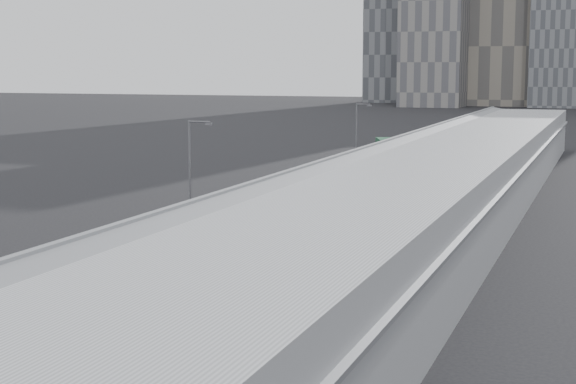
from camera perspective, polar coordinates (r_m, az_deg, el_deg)
The scene contains 20 objects.
sidewalk at distance 76.85m, azimuth 6.88°, elevation -2.22°, with size 10.00×170.00×0.12m, color gray.
lane_line at distance 79.88m, azimuth -0.47°, elevation -1.81°, with size 0.12×160.00×0.02m, color gold.
depot at distance 75.51m, azimuth 9.87°, elevation 0.19°, with size 12.45×160.40×7.20m.
bus_1 at distance 47.32m, azimuth -11.21°, elevation -6.94°, with size 3.73×12.61×3.63m.
bus_2 at distance 59.58m, azimuth -3.84°, elevation -3.54°, with size 4.18×14.10×4.06m.
bus_3 at distance 70.22m, azimuth -0.09°, elevation -1.75°, with size 3.10×14.06×4.10m.
bus_4 at distance 86.16m, azimuth 3.74°, elevation 0.02°, with size 4.09×13.85×3.99m.
bus_5 at distance 99.15m, azimuth 5.80°, elevation 0.95°, with size 3.39×12.56×3.63m.
bus_6 at distance 110.19m, azimuth 7.64°, elevation 1.63°, with size 2.81×12.57×3.66m.
bus_7 at distance 124.95m, azimuth 9.08°, elevation 2.36°, with size 3.30×12.89×3.73m.
bus_8 at distance 137.49m, azimuth 10.20°, elevation 2.83°, with size 2.81×12.57×3.67m.
tree_1 at distance 54.72m, azimuth -1.85°, elevation -3.25°, with size 1.37×1.37×3.68m.
tree_2 at distance 80.72m, azimuth 5.63°, elevation 0.84°, with size 1.22×1.22×4.34m.
tree_3 at distance 102.17m, azimuth 8.41°, elevation 1.98°, with size 2.43×2.43×4.30m.
tree_4 at distance 126.18m, azimuth 10.73°, elevation 3.46°, with size 2.36×2.36×5.15m.
tree_5 at distance 147.78m, azimuth 12.02°, elevation 4.03°, with size 2.64×2.64×5.19m.
street_lamp_near at distance 69.62m, azimuth -6.24°, elevation 1.26°, with size 2.04×0.22×9.61m.
street_lamp_far at distance 113.87m, azimuth 4.53°, elevation 3.77°, with size 2.04×0.22×9.19m.
shipping_container at distance 136.84m, azimuth 6.30°, elevation 2.84°, with size 2.26×5.87×2.92m, color #144226.
suv at distance 144.53m, azimuth 8.33°, elevation 2.78°, with size 2.38×5.17×1.44m, color black.
Camera 1 is at (26.30, -18.65, 13.59)m, focal length 55.00 mm.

